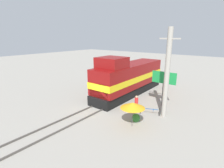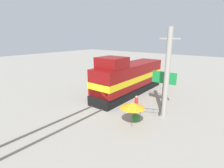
{
  "view_description": "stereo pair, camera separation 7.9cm",
  "coord_description": "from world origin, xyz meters",
  "px_view_note": "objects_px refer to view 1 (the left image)",
  "views": [
    {
      "loc": [
        11.54,
        -13.11,
        7.32
      ],
      "look_at": [
        1.2,
        0.31,
        2.65
      ],
      "focal_mm": 28.0,
      "sensor_mm": 36.0,
      "label": 1
    },
    {
      "loc": [
        11.6,
        -13.06,
        7.32
      ],
      "look_at": [
        1.2,
        0.31,
        2.65
      ],
      "focal_mm": 28.0,
      "sensor_mm": 36.0,
      "label": 2
    }
  ],
  "objects_px": {
    "billboard_sign": "(164,80)",
    "vendor_umbrella": "(133,105)",
    "bicycle": "(150,111)",
    "utility_pole": "(167,74)",
    "person_bystander": "(136,103)",
    "locomotive": "(128,78)"
  },
  "relations": [
    {
      "from": "vendor_umbrella",
      "to": "bicycle",
      "type": "distance_m",
      "value": 3.4
    },
    {
      "from": "bicycle",
      "to": "vendor_umbrella",
      "type": "bearing_deg",
      "value": 154.77
    },
    {
      "from": "bicycle",
      "to": "billboard_sign",
      "type": "bearing_deg",
      "value": -23.59
    },
    {
      "from": "utility_pole",
      "to": "person_bystander",
      "type": "relative_size",
      "value": 4.55
    },
    {
      "from": "utility_pole",
      "to": "person_bystander",
      "type": "xyz_separation_m",
      "value": [
        -2.46,
        -0.91,
        -3.12
      ]
    },
    {
      "from": "utility_pole",
      "to": "vendor_umbrella",
      "type": "height_order",
      "value": "utility_pole"
    },
    {
      "from": "billboard_sign",
      "to": "person_bystander",
      "type": "xyz_separation_m",
      "value": [
        -1.32,
        -3.28,
        -1.93
      ]
    },
    {
      "from": "locomotive",
      "to": "person_bystander",
      "type": "relative_size",
      "value": 7.15
    },
    {
      "from": "billboard_sign",
      "to": "vendor_umbrella",
      "type": "bearing_deg",
      "value": -92.13
    },
    {
      "from": "locomotive",
      "to": "vendor_umbrella",
      "type": "relative_size",
      "value": 5.99
    },
    {
      "from": "billboard_sign",
      "to": "person_bystander",
      "type": "height_order",
      "value": "billboard_sign"
    },
    {
      "from": "person_bystander",
      "to": "bicycle",
      "type": "bearing_deg",
      "value": 20.36
    },
    {
      "from": "locomotive",
      "to": "utility_pole",
      "type": "distance_m",
      "value": 7.32
    },
    {
      "from": "utility_pole",
      "to": "vendor_umbrella",
      "type": "distance_m",
      "value": 4.33
    },
    {
      "from": "vendor_umbrella",
      "to": "locomotive",
      "type": "bearing_deg",
      "value": 124.96
    },
    {
      "from": "person_bystander",
      "to": "bicycle",
      "type": "height_order",
      "value": "person_bystander"
    },
    {
      "from": "utility_pole",
      "to": "locomotive",
      "type": "bearing_deg",
      "value": 151.0
    },
    {
      "from": "person_bystander",
      "to": "billboard_sign",
      "type": "bearing_deg",
      "value": 68.04
    },
    {
      "from": "locomotive",
      "to": "vendor_umbrella",
      "type": "height_order",
      "value": "locomotive"
    },
    {
      "from": "locomotive",
      "to": "billboard_sign",
      "type": "relative_size",
      "value": 3.38
    },
    {
      "from": "utility_pole",
      "to": "vendor_umbrella",
      "type": "relative_size",
      "value": 3.81
    },
    {
      "from": "locomotive",
      "to": "vendor_umbrella",
      "type": "distance_m",
      "value": 8.41
    }
  ]
}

